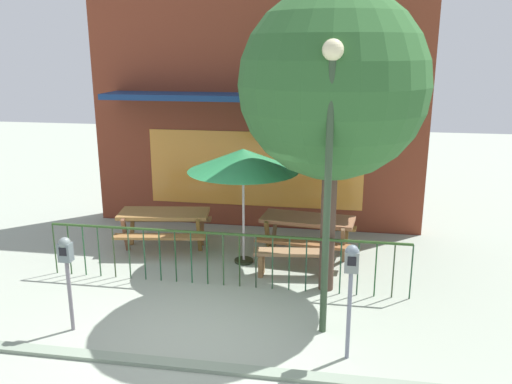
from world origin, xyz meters
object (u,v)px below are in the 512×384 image
Objects in this scene: street_lamp at (329,151)px; picnic_table_left at (164,219)px; picnic_table_right at (308,225)px; patio_bench at (292,257)px; parking_meter_far at (351,272)px; street_tree at (333,85)px; patio_umbrella at (243,160)px; parking_meter_near at (66,259)px.

picnic_table_left is at bearing 140.09° from street_lamp.
picnic_table_right is 0.47× the size of street_lamp.
patio_bench is at bearing 108.72° from street_lamp.
picnic_table_left is 5.10m from parking_meter_far.
street_tree is (0.62, -0.44, 3.08)m from patio_bench.
patio_umbrella is 3.63m from parking_meter_near.
street_lamp reaches higher than patio_bench.
parking_meter_near is 0.35× the size of street_lamp.
patio_bench is (0.99, -0.47, -1.65)m from patio_umbrella.
street_lamp is at bearing -39.91° from picnic_table_left.
parking_meter_near is (-0.26, -3.37, 0.50)m from picnic_table_left.
picnic_table_left is 0.40× the size of street_tree.
patio_umbrella reaches higher than parking_meter_near.
picnic_table_right is 1.36× the size of patio_bench.
parking_meter_near reaches higher than picnic_table_left.
street_lamp is (3.61, 0.57, 1.56)m from parking_meter_near.
patio_bench is at bearing -25.48° from patio_umbrella.
street_lamp reaches higher than picnic_table_right.
patio_umbrella is (1.74, -0.47, 1.39)m from picnic_table_left.
patio_bench is at bearing 39.19° from parking_meter_near.
patio_bench is at bearing 144.50° from street_tree.
patio_umbrella is 2.34m from street_tree.
street_lamp is at bearing -81.39° from picnic_table_right.
picnic_table_right is 0.88× the size of patio_umbrella.
street_lamp reaches higher than parking_meter_far.
picnic_table_right is 1.21× the size of parking_meter_far.
patio_umbrella is 1.54× the size of parking_meter_near.
patio_bench is 0.89× the size of parking_meter_far.
picnic_table_right is 1.91m from patio_umbrella.
patio_bench is 3.18m from street_tree.
parking_meter_near is 3.98m from street_lamp.
street_tree is (3.34, -1.39, 2.82)m from picnic_table_left.
street_tree is at bearing 90.42° from street_lamp.
parking_meter_near is at bearing 178.98° from parking_meter_far.
street_tree is (1.61, -0.91, 1.43)m from patio_umbrella.
street_lamp reaches higher than parking_meter_near.
picnic_table_left is 1.23× the size of parking_meter_far.
street_lamp is (1.62, -2.33, 0.67)m from patio_umbrella.
patio_bench is 3.04m from street_lamp.
street_lamp is at bearing 8.94° from parking_meter_near.
parking_meter_far is at bearing -77.42° from picnic_table_right.
picnic_table_left is 0.89× the size of patio_umbrella.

